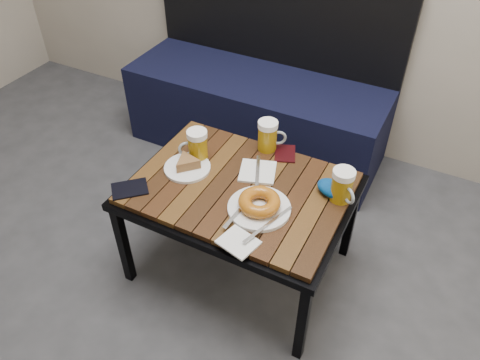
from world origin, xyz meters
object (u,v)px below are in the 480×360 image
at_px(cafe_table, 240,194).
at_px(beer_mug_right, 342,186).
at_px(beer_mug_centre, 268,135).
at_px(plate_pie, 187,165).
at_px(beer_mug_left, 197,145).
at_px(passport_burgundy, 285,153).
at_px(bench, 258,105).
at_px(passport_navy, 130,189).
at_px(knit_pouch, 333,189).
at_px(plate_bagel, 259,205).

distance_m(cafe_table, beer_mug_right, 0.39).
xyz_separation_m(beer_mug_centre, plate_pie, (-0.23, -0.27, -0.05)).
relative_size(beer_mug_left, passport_burgundy, 1.14).
xyz_separation_m(beer_mug_right, passport_burgundy, (-0.29, 0.16, -0.06)).
xyz_separation_m(bench, passport_burgundy, (0.40, -0.58, 0.20)).
bearing_deg(beer_mug_right, passport_navy, -117.36).
bearing_deg(passport_burgundy, knit_pouch, -52.03).
height_order(plate_pie, passport_burgundy, plate_pie).
height_order(beer_mug_right, plate_pie, beer_mug_right).
bearing_deg(bench, beer_mug_right, -47.12).
distance_m(bench, beer_mug_centre, 0.71).
xyz_separation_m(bench, plate_pie, (0.09, -0.85, 0.22)).
distance_m(cafe_table, beer_mug_centre, 0.28).
bearing_deg(knit_pouch, beer_mug_left, -175.68).
bearing_deg(cafe_table, passport_burgundy, 73.90).
distance_m(beer_mug_centre, knit_pouch, 0.37).
relative_size(bench, passport_navy, 10.51).
relative_size(cafe_table, beer_mug_right, 6.37).
xyz_separation_m(beer_mug_left, knit_pouch, (0.56, 0.04, -0.04)).
bearing_deg(plate_pie, knit_pouch, 12.19).
height_order(beer_mug_left, beer_mug_centre, same).
xyz_separation_m(bench, cafe_table, (0.32, -0.84, 0.16)).
relative_size(plate_pie, plate_bagel, 0.62).
height_order(beer_mug_left, passport_burgundy, beer_mug_left).
bearing_deg(beer_mug_right, plate_pie, -130.30).
bearing_deg(passport_navy, plate_pie, 104.18).
bearing_deg(beer_mug_right, beer_mug_centre, -164.17).
xyz_separation_m(plate_bagel, passport_navy, (-0.48, -0.13, -0.02)).
distance_m(plate_bagel, knit_pouch, 0.29).
xyz_separation_m(bench, plate_bagel, (0.45, -0.93, 0.23)).
distance_m(bench, passport_burgundy, 0.73).
bearing_deg(beer_mug_right, beer_mug_left, -137.76).
bearing_deg(beer_mug_left, plate_bagel, 118.21).
xyz_separation_m(beer_mug_centre, plate_bagel, (0.13, -0.35, -0.04)).
height_order(bench, beer_mug_right, bench).
bearing_deg(bench, beer_mug_left, -83.08).
bearing_deg(beer_mug_left, plate_pie, 51.56).
relative_size(beer_mug_left, plate_pie, 0.71).
bearing_deg(passport_burgundy, beer_mug_left, -170.04).
relative_size(beer_mug_left, plate_bagel, 0.45).
xyz_separation_m(plate_pie, knit_pouch, (0.56, 0.12, 0.01)).
relative_size(bench, beer_mug_left, 10.61).
height_order(cafe_table, knit_pouch, knit_pouch).
relative_size(bench, beer_mug_right, 10.62).
xyz_separation_m(plate_bagel, knit_pouch, (0.21, 0.20, 0.00)).
xyz_separation_m(cafe_table, plate_bagel, (0.12, -0.09, 0.07)).
height_order(plate_pie, passport_navy, plate_pie).
bearing_deg(plate_pie, plate_bagel, -12.50).
xyz_separation_m(cafe_table, beer_mug_centre, (-0.01, 0.26, 0.11)).
relative_size(beer_mug_right, plate_pie, 0.71).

